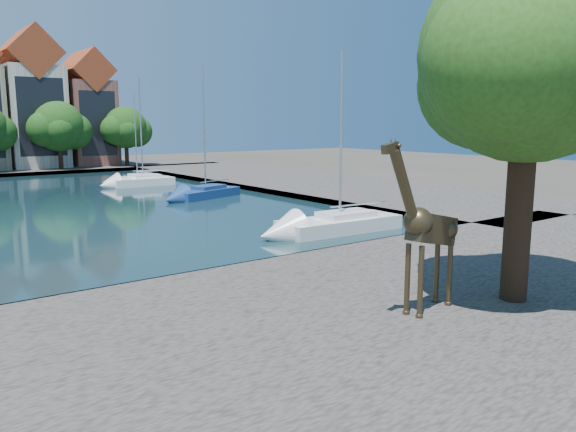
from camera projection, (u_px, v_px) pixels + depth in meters
name	position (u px, v px, depth m)	size (l,w,h in m)	color
ground	(166.00, 289.00, 20.19)	(160.00, 160.00, 0.00)	#38332B
water_basin	(19.00, 208.00, 39.13)	(38.00, 50.00, 0.08)	black
near_quay	(280.00, 343.00, 14.62)	(50.00, 14.00, 0.50)	#514C46
right_quay	(301.00, 182.00, 53.87)	(14.00, 52.00, 0.50)	#514C46
plane_tree	(531.00, 62.00, 16.31)	(8.32, 6.40, 10.62)	#332114
townhouse_east_mid	(32.00, 104.00, 68.07)	(6.43, 9.18, 16.65)	beige
townhouse_east_end	(86.00, 113.00, 72.08)	(5.44, 9.18, 14.43)	brown
far_tree_east	(60.00, 128.00, 65.16)	(7.54, 5.80, 7.84)	#332114
far_tree_far_east	(126.00, 129.00, 69.91)	(6.76, 5.20, 7.36)	#332114
giraffe_statue	(427.00, 229.00, 15.92)	(3.47, 0.83, 4.95)	#392E1C
sailboat_right_a	(340.00, 221.00, 30.33)	(7.10, 2.81, 9.52)	silver
sailboat_right_b	(206.00, 191.00, 43.87)	(6.25, 3.82, 10.04)	navy
sailboat_right_c	(143.00, 180.00, 52.00)	(5.64, 2.14, 9.83)	white
sailboat_right_d	(137.00, 178.00, 54.88)	(5.09, 2.11, 8.48)	silver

